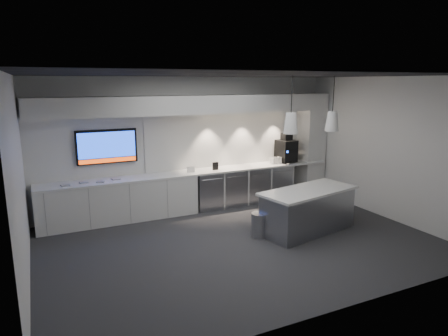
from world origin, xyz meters
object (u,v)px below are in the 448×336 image
wall_tv (107,147)px  island (308,210)px  bin (260,225)px  coffee_machine (286,150)px

wall_tv → island: (3.35, -2.49, -1.13)m
island → bin: 1.02m
wall_tv → bin: bearing=-44.5°
wall_tv → island: size_ratio=0.59×
wall_tv → bin: size_ratio=2.72×
wall_tv → bin: 3.57m
bin → island: bearing=-9.8°
island → coffee_machine: (0.99, 2.25, 0.78)m
coffee_machine → bin: bearing=-137.3°
island → coffee_machine: size_ratio=2.88×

